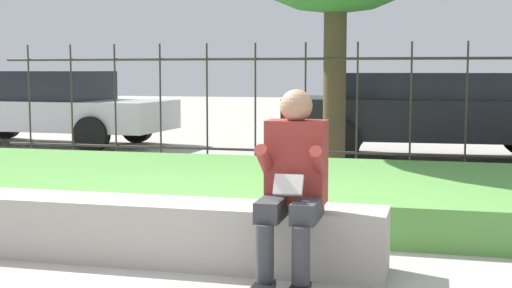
{
  "coord_description": "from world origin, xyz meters",
  "views": [
    {
      "loc": [
        1.58,
        -4.65,
        1.36
      ],
      "look_at": [
        0.03,
        1.51,
        0.7
      ],
      "focal_mm": 50.0,
      "sensor_mm": 36.0,
      "label": 1
    }
  ],
  "objects_px": {
    "person_seated_reader": "(293,179)",
    "car_parked_left": "(42,106)",
    "stone_bench": "(165,235)",
    "car_parked_center": "(433,112)"
  },
  "relations": [
    {
      "from": "person_seated_reader",
      "to": "car_parked_left",
      "type": "height_order",
      "value": "car_parked_left"
    },
    {
      "from": "person_seated_reader",
      "to": "car_parked_left",
      "type": "xyz_separation_m",
      "value": [
        -6.11,
        7.25,
        0.04
      ]
    },
    {
      "from": "person_seated_reader",
      "to": "car_parked_left",
      "type": "distance_m",
      "value": 9.48
    },
    {
      "from": "person_seated_reader",
      "to": "car_parked_left",
      "type": "bearing_deg",
      "value": 130.14
    },
    {
      "from": "stone_bench",
      "to": "person_seated_reader",
      "type": "distance_m",
      "value": 1.12
    },
    {
      "from": "person_seated_reader",
      "to": "car_parked_center",
      "type": "bearing_deg",
      "value": 83.15
    },
    {
      "from": "stone_bench",
      "to": "person_seated_reader",
      "type": "relative_size",
      "value": 2.51
    },
    {
      "from": "person_seated_reader",
      "to": "stone_bench",
      "type": "bearing_deg",
      "value": 164.74
    },
    {
      "from": "stone_bench",
      "to": "car_parked_left",
      "type": "xyz_separation_m",
      "value": [
        -5.14,
        6.98,
        0.51
      ]
    },
    {
      "from": "stone_bench",
      "to": "person_seated_reader",
      "type": "height_order",
      "value": "person_seated_reader"
    }
  ]
}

